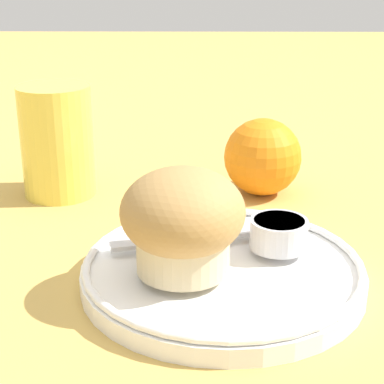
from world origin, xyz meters
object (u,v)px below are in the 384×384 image
muffin (190,221)px  butter_knife (217,235)px  juice_glass (62,141)px  orange_fruit (267,157)px

muffin → butter_knife: size_ratio=0.55×
muffin → juice_glass: bearing=122.8°
butter_knife → orange_fruit: 0.16m
orange_fruit → juice_glass: (-0.20, -0.00, 0.02)m
butter_knife → orange_fruit: orange_fruit is taller
muffin → juice_glass: (-0.13, 0.20, -0.00)m
muffin → orange_fruit: muffin is taller
juice_glass → muffin: bearing=-57.2°
muffin → juice_glass: size_ratio=0.79×
juice_glass → orange_fruit: bearing=0.8°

